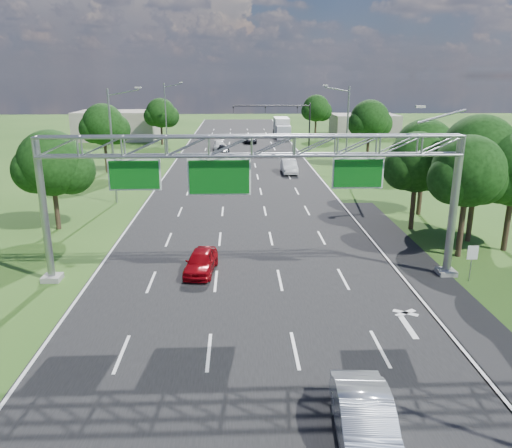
{
  "coord_description": "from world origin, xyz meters",
  "views": [
    {
      "loc": [
        -0.55,
        -14.42,
        11.04
      ],
      "look_at": [
        0.51,
        12.77,
        2.95
      ],
      "focal_mm": 35.0,
      "sensor_mm": 36.0,
      "label": 1
    }
  ],
  "objects_px": {
    "sign_gantry": "(253,157)",
    "silver_sedan": "(365,423)",
    "regulatory_sign": "(472,256)",
    "red_coupe": "(201,262)",
    "traffic_signal": "(288,115)",
    "box_truck": "(282,128)"
  },
  "relations": [
    {
      "from": "sign_gantry",
      "to": "silver_sedan",
      "type": "height_order",
      "value": "sign_gantry"
    },
    {
      "from": "silver_sedan",
      "to": "regulatory_sign",
      "type": "bearing_deg",
      "value": 58.14
    },
    {
      "from": "sign_gantry",
      "to": "red_coupe",
      "type": "height_order",
      "value": "sign_gantry"
    },
    {
      "from": "sign_gantry",
      "to": "regulatory_sign",
      "type": "distance_m",
      "value": 13.25
    },
    {
      "from": "regulatory_sign",
      "to": "red_coupe",
      "type": "distance_m",
      "value": 15.24
    },
    {
      "from": "regulatory_sign",
      "to": "box_truck",
      "type": "relative_size",
      "value": 0.23
    },
    {
      "from": "silver_sedan",
      "to": "red_coupe",
      "type": "bearing_deg",
      "value": 116.57
    },
    {
      "from": "traffic_signal",
      "to": "red_coupe",
      "type": "relative_size",
      "value": 3.06
    },
    {
      "from": "silver_sedan",
      "to": "box_truck",
      "type": "bearing_deg",
      "value": 90.71
    },
    {
      "from": "traffic_signal",
      "to": "box_truck",
      "type": "xyz_separation_m",
      "value": [
        0.52,
        15.38,
        -3.49
      ]
    },
    {
      "from": "traffic_signal",
      "to": "box_truck",
      "type": "bearing_deg",
      "value": 88.06
    },
    {
      "from": "silver_sedan",
      "to": "box_truck",
      "type": "height_order",
      "value": "box_truck"
    },
    {
      "from": "sign_gantry",
      "to": "box_truck",
      "type": "xyz_separation_m",
      "value": [
        7.67,
        68.38,
        -5.22
      ]
    },
    {
      "from": "sign_gantry",
      "to": "regulatory_sign",
      "type": "bearing_deg",
      "value": -4.83
    },
    {
      "from": "sign_gantry",
      "to": "box_truck",
      "type": "relative_size",
      "value": 2.55
    },
    {
      "from": "sign_gantry",
      "to": "box_truck",
      "type": "distance_m",
      "value": 69.01
    },
    {
      "from": "sign_gantry",
      "to": "traffic_signal",
      "type": "xyz_separation_m",
      "value": [
        7.15,
        53.0,
        -1.72
      ]
    },
    {
      "from": "regulatory_sign",
      "to": "box_truck",
      "type": "distance_m",
      "value": 69.54
    },
    {
      "from": "regulatory_sign",
      "to": "traffic_signal",
      "type": "distance_m",
      "value": 54.37
    },
    {
      "from": "sign_gantry",
      "to": "silver_sedan",
      "type": "xyz_separation_m",
      "value": [
        2.99,
        -13.6,
        -6.09
      ]
    },
    {
      "from": "traffic_signal",
      "to": "silver_sedan",
      "type": "bearing_deg",
      "value": -93.58
    },
    {
      "from": "regulatory_sign",
      "to": "red_coupe",
      "type": "height_order",
      "value": "regulatory_sign"
    }
  ]
}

